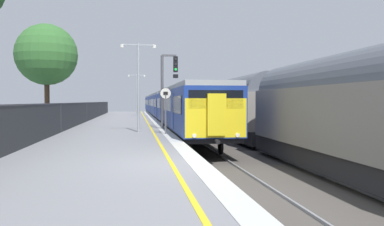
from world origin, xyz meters
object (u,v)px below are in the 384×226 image
Objects in this scene: signal_gantry at (167,82)px; platform_lamp_mid at (138,79)px; freight_train_adjacent_track at (239,106)px; speed_limit_sign at (166,104)px; background_tree_left at (45,57)px; commuter_train_at_platform at (163,105)px; platform_lamp_far at (137,91)px.

signal_gantry is 3.04m from platform_lamp_mid.
freight_train_adjacent_track is 8.94m from speed_limit_sign.
platform_lamp_mid is at bearing 131.09° from speed_limit_sign.
platform_lamp_mid is 0.74× the size of background_tree_left.
platform_lamp_mid is (-3.25, -25.49, 1.73)m from commuter_train_at_platform.
signal_gantry is 1.91× the size of speed_limit_sign.
platform_lamp_far is (-1.40, 25.58, 1.36)m from speed_limit_sign.
speed_limit_sign is at bearing -130.91° from freight_train_adjacent_track.
commuter_train_at_platform is 1.51× the size of freight_train_adjacent_track.
platform_lamp_far is at bearing -154.85° from commuter_train_at_platform.
commuter_train_at_platform is at bearing 25.15° from platform_lamp_far.
signal_gantry is 8.10m from background_tree_left.
speed_limit_sign is at bearing -93.90° from commuter_train_at_platform.
signal_gantry is at bearing 84.60° from speed_limit_sign.
signal_gantry is (-5.47, -2.69, 1.54)m from freight_train_adjacent_track.
platform_lamp_far is (-7.25, 18.83, 1.54)m from freight_train_adjacent_track.
platform_lamp_mid is at bearing -90.00° from platform_lamp_far.
platform_lamp_far is (-0.00, 23.97, -0.06)m from platform_lamp_mid.
commuter_train_at_platform is at bearing 66.63° from background_tree_left.
background_tree_left reaches higher than freight_train_adjacent_track.
background_tree_left reaches higher than speed_limit_sign.
platform_lamp_mid is (-1.79, -2.45, 0.06)m from signal_gantry.
freight_train_adjacent_track is at bearing -68.93° from platform_lamp_far.
signal_gantry is at bearing -13.28° from background_tree_left.
freight_train_adjacent_track is 6.21× the size of background_tree_left.
background_tree_left is at bearing -106.73° from platform_lamp_far.
platform_lamp_mid is 1.02× the size of platform_lamp_far.
freight_train_adjacent_track reaches higher than commuter_train_at_platform.
speed_limit_sign is (-5.85, -6.75, 0.18)m from freight_train_adjacent_track.
commuter_train_at_platform is 12.90× the size of platform_lamp_far.
platform_lamp_far is (-1.79, 21.52, -0.00)m from signal_gantry.
signal_gantry is (-1.46, -23.04, 1.67)m from commuter_train_at_platform.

